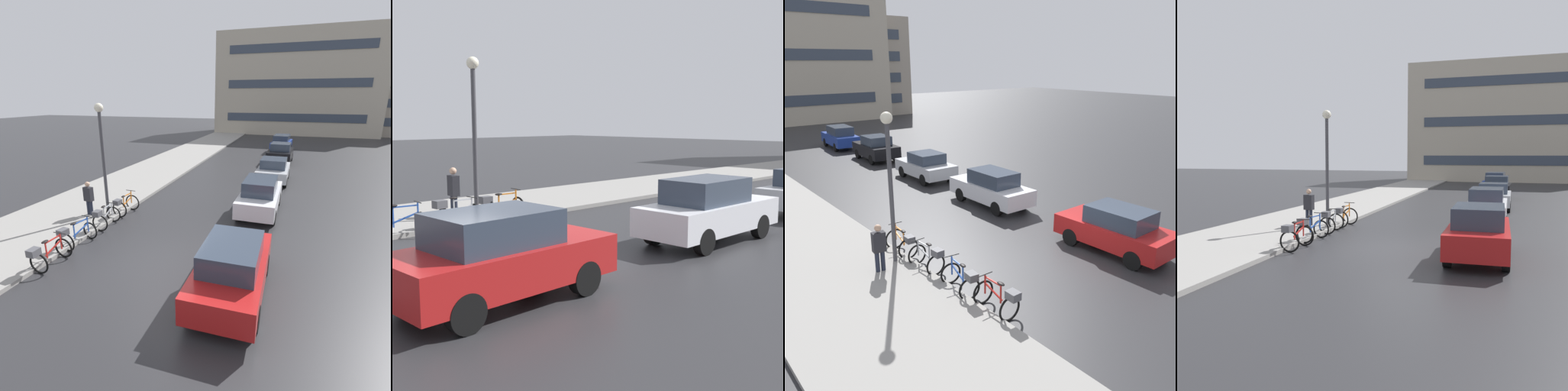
# 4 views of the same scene
# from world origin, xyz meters

# --- Properties ---
(ground_plane) EXTENTS (140.00, 140.00, 0.00)m
(ground_plane) POSITION_xyz_m (0.00, 0.00, 0.00)
(ground_plane) COLOR #28282B
(sidewalk_kerb) EXTENTS (4.80, 60.00, 0.14)m
(sidewalk_kerb) POSITION_xyz_m (-6.00, 10.00, 0.07)
(sidewalk_kerb) COLOR gray
(sidewalk_kerb) RESTS_ON ground
(bicycle_nearest) EXTENTS (0.71, 1.39, 0.96)m
(bicycle_nearest) POSITION_xyz_m (-3.40, -1.16, 0.49)
(bicycle_nearest) COLOR black
(bicycle_nearest) RESTS_ON ground
(bicycle_second) EXTENTS (0.83, 1.49, 0.98)m
(bicycle_second) POSITION_xyz_m (-3.53, 0.31, 0.49)
(bicycle_second) COLOR black
(bicycle_second) RESTS_ON ground
(bicycle_third) EXTENTS (0.76, 1.38, 0.98)m
(bicycle_third) POSITION_xyz_m (-3.52, 2.12, 0.50)
(bicycle_third) COLOR black
(bicycle_third) RESTS_ON ground
(bicycle_farthest) EXTENTS (0.82, 1.39, 1.02)m
(bicycle_farthest) POSITION_xyz_m (-3.54, 3.72, 0.49)
(bicycle_farthest) COLOR black
(bicycle_farthest) RESTS_ON ground
(car_red) EXTENTS (1.83, 4.10, 1.63)m
(car_red) POSITION_xyz_m (2.46, -0.65, 0.82)
(car_red) COLOR #AD1919
(car_red) RESTS_ON ground
(car_white) EXTENTS (1.76, 4.30, 1.67)m
(car_white) POSITION_xyz_m (2.38, 6.01, 0.83)
(car_white) COLOR silver
(car_white) RESTS_ON ground
(car_silver) EXTENTS (1.94, 3.85, 1.53)m
(car_silver) POSITION_xyz_m (2.51, 11.89, 0.77)
(car_silver) COLOR #B2B5BA
(car_silver) RESTS_ON ground
(car_black) EXTENTS (2.01, 3.91, 1.65)m
(car_black) POSITION_xyz_m (2.54, 18.24, 0.82)
(car_black) COLOR black
(car_black) RESTS_ON ground
(car_blue) EXTENTS (1.99, 4.23, 1.68)m
(car_blue) POSITION_xyz_m (2.30, 23.88, 0.85)
(car_blue) COLOR navy
(car_blue) RESTS_ON ground
(pedestrian) EXTENTS (0.42, 0.28, 1.69)m
(pedestrian) POSITION_xyz_m (-4.82, 2.89, 0.95)
(pedestrian) COLOR #1E2333
(pedestrian) RESTS_ON ground
(streetlamp) EXTENTS (0.37, 0.37, 5.01)m
(streetlamp) POSITION_xyz_m (-4.12, 3.25, 3.23)
(streetlamp) COLOR #424247
(streetlamp) RESTS_ON ground
(building_facade_main) EXTENTS (22.50, 7.51, 14.02)m
(building_facade_main) POSITION_xyz_m (2.85, 41.50, 7.01)
(building_facade_main) COLOR #B2A893
(building_facade_main) RESTS_ON ground
(building_facade_side) EXTENTS (15.77, 10.78, 11.40)m
(building_facade_side) POSITION_xyz_m (10.14, 45.24, 5.70)
(building_facade_side) COLOR #9E9384
(building_facade_side) RESTS_ON ground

